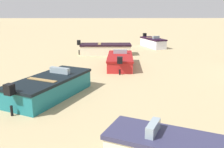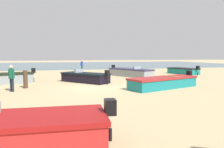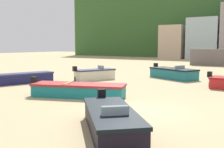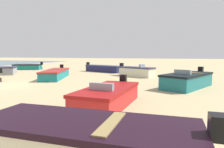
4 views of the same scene
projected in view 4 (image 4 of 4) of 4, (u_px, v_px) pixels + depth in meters
The scene contains 8 objects.
ground_plane at pixel (3, 85), 14.23m from camera, with size 160.00×160.00×0.00m, color tan.
boat_teal_0 at pixel (55, 74), 17.94m from camera, with size 5.54×3.21×1.07m.
boat_navy_2 at pixel (103, 69), 24.12m from camera, with size 2.75×4.99×1.10m.
boat_teal_6 at pixel (187, 80), 13.00m from camera, with size 4.65×3.46×1.23m.
boat_cream_7 at pixel (86, 144), 3.85m from camera, with size 1.63×4.53×1.23m.
boat_red_8 at pixel (108, 96), 8.45m from camera, with size 4.32×1.85×1.09m.
boat_cream_9 at pixel (137, 72), 19.36m from camera, with size 2.59×3.71×1.22m.
boat_teal_10 at pixel (28, 67), 27.72m from camera, with size 2.87×3.93×1.05m.
Camera 4 is at (11.19, 11.43, 2.16)m, focal length 32.80 mm.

